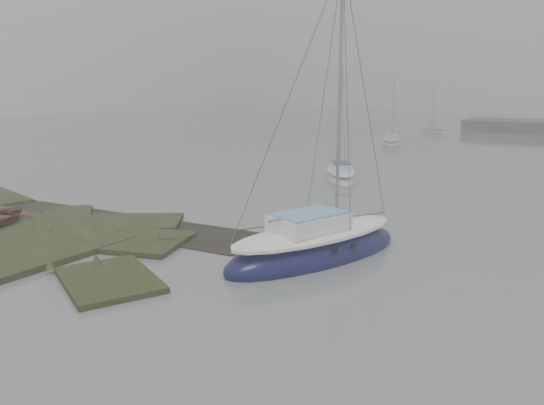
% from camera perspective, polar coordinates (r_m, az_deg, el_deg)
% --- Properties ---
extents(ground, '(160.00, 160.00, 0.00)m').
position_cam_1_polar(ground, '(42.66, 15.62, 4.36)').
color(ground, slate).
rests_on(ground, ground).
extents(sailboat_main, '(4.71, 7.75, 10.40)m').
position_cam_1_polar(sailboat_main, '(18.21, 4.67, -4.92)').
color(sailboat_main, '#0E0F3B').
rests_on(sailboat_main, ground).
extents(sailboat_white, '(4.24, 5.34, 7.37)m').
position_cam_1_polar(sailboat_white, '(32.84, 7.37, 2.77)').
color(sailboat_white, silver).
rests_on(sailboat_white, ground).
extents(sailboat_far_a, '(3.18, 5.16, 6.92)m').
position_cam_1_polar(sailboat_far_a, '(52.92, 12.72, 6.27)').
color(sailboat_far_a, '#B8BCC3').
rests_on(sailboat_far_a, ground).
extents(sailboat_far_c, '(4.40, 4.22, 6.48)m').
position_cam_1_polar(sailboat_far_c, '(68.22, 17.04, 7.39)').
color(sailboat_far_c, '#AFB3B8').
rests_on(sailboat_far_c, ground).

